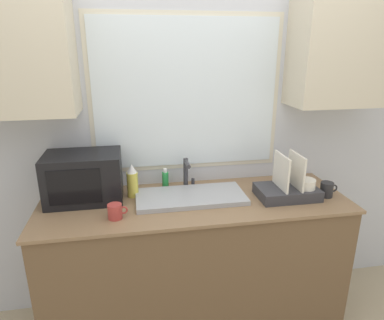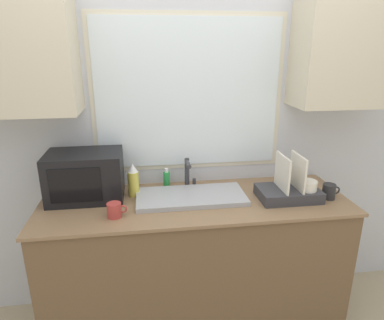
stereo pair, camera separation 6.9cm
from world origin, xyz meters
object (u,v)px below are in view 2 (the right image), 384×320
faucet (188,171)px  mug_near_sink (115,210)px  soap_bottle (167,179)px  microwave (85,176)px  dish_rack (290,190)px  spray_bottle (133,180)px

faucet → mug_near_sink: size_ratio=1.85×
faucet → mug_near_sink: (-0.47, -0.36, -0.08)m
soap_bottle → microwave: bearing=-168.6°
dish_rack → spray_bottle: bearing=169.0°
spray_bottle → soap_bottle: size_ratio=1.60×
faucet → soap_bottle: 0.16m
dish_rack → spray_bottle: dish_rack is taller
dish_rack → mug_near_sink: bearing=-175.0°
faucet → mug_near_sink: faucet is taller
soap_bottle → mug_near_sink: 0.51m
faucet → spray_bottle: (-0.37, -0.07, -0.02)m
microwave → spray_bottle: microwave is taller
faucet → mug_near_sink: bearing=-142.8°
dish_rack → mug_near_sink: 1.10m
faucet → microwave: bearing=-174.1°
faucet → microwave: (-0.66, -0.07, 0.03)m
soap_bottle → faucet: bearing=-14.4°
faucet → dish_rack: bearing=-22.7°
microwave → spray_bottle: size_ratio=2.10×
faucet → spray_bottle: size_ratio=0.95×
spray_bottle → faucet: bearing=10.5°
mug_near_sink → spray_bottle: bearing=70.4°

